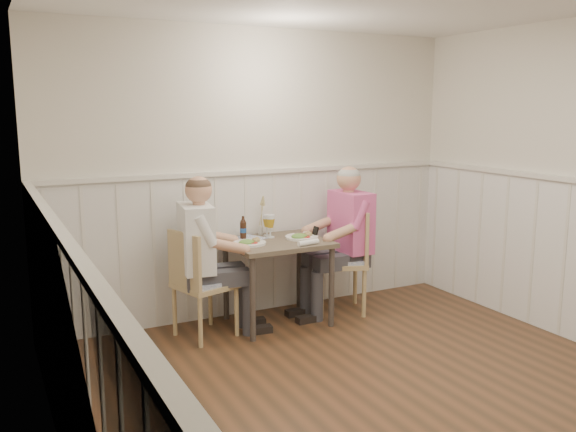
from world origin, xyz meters
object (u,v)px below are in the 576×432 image
(chair_right, at_px, (346,256))
(dining_table, at_px, (278,252))
(diner_cream, at_px, (202,269))
(grass_vase, at_px, (260,217))
(beer_bottle, at_px, (243,229))
(chair_left, at_px, (199,280))
(man_in_pink, at_px, (346,251))

(chair_right, bearing_deg, dining_table, -179.82)
(diner_cream, bearing_deg, grass_vase, 23.83)
(chair_right, relative_size, diner_cream, 0.70)
(diner_cream, distance_m, beer_bottle, 0.56)
(dining_table, xyz_separation_m, chair_right, (0.71, 0.00, -0.12))
(chair_right, xyz_separation_m, chair_left, (-1.44, -0.03, -0.03))
(chair_left, height_order, beer_bottle, beer_bottle)
(man_in_pink, bearing_deg, dining_table, 179.27)
(diner_cream, bearing_deg, dining_table, 0.21)
(beer_bottle, bearing_deg, diner_cream, -156.69)
(chair_left, relative_size, diner_cream, 0.66)
(dining_table, bearing_deg, chair_left, -177.91)
(man_in_pink, height_order, beer_bottle, man_in_pink)
(man_in_pink, relative_size, beer_bottle, 6.76)
(chair_right, bearing_deg, diner_cream, -179.80)
(chair_right, relative_size, man_in_pink, 0.70)
(beer_bottle, bearing_deg, chair_right, -11.35)
(dining_table, height_order, chair_left, chair_left)
(beer_bottle, relative_size, grass_vase, 0.55)
(chair_right, relative_size, grass_vase, 2.58)
(dining_table, distance_m, man_in_pink, 0.71)
(diner_cream, relative_size, beer_bottle, 6.68)
(chair_left, xyz_separation_m, man_in_pink, (1.44, 0.02, 0.09))
(man_in_pink, bearing_deg, chair_left, -179.30)
(man_in_pink, bearing_deg, beer_bottle, 167.98)
(chair_right, distance_m, man_in_pink, 0.06)
(chair_left, xyz_separation_m, diner_cream, (0.04, 0.02, 0.08))
(dining_table, xyz_separation_m, beer_bottle, (-0.24, 0.19, 0.20))
(chair_right, height_order, diner_cream, diner_cream)
(diner_cream, bearing_deg, chair_left, -146.10)
(beer_bottle, distance_m, grass_vase, 0.25)
(grass_vase, bearing_deg, man_in_pink, -22.22)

